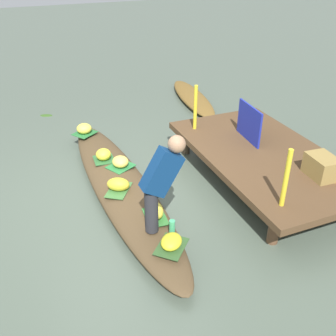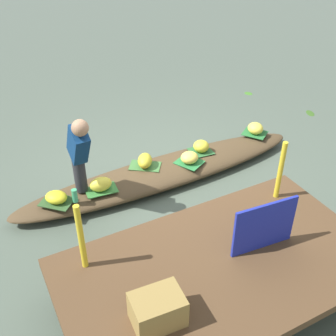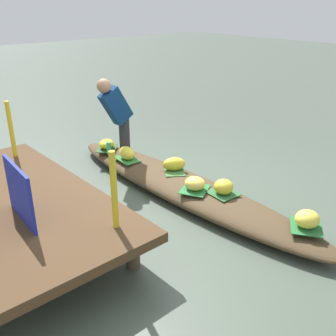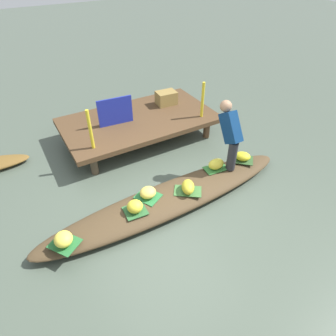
# 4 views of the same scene
# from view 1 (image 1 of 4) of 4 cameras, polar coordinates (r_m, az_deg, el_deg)

# --- Properties ---
(canal_water) EXTENTS (40.00, 40.00, 0.00)m
(canal_water) POSITION_cam_1_polar(r_m,az_deg,el_deg) (5.85, -6.81, -3.68)
(canal_water) COLOR #495648
(canal_water) RESTS_ON ground
(dock_platform) EXTENTS (3.20, 1.80, 0.47)m
(dock_platform) POSITION_cam_1_polar(r_m,az_deg,el_deg) (6.10, 13.92, 1.65)
(dock_platform) COLOR #4E3721
(dock_platform) RESTS_ON ground
(vendor_boat) EXTENTS (4.52, 0.86, 0.25)m
(vendor_boat) POSITION_cam_1_polar(r_m,az_deg,el_deg) (5.78, -6.88, -2.67)
(vendor_boat) COLOR #4B3923
(vendor_boat) RESTS_ON ground
(moored_boat) EXTENTS (2.58, 0.91, 0.17)m
(moored_boat) POSITION_cam_1_polar(r_m,az_deg,el_deg) (9.21, 3.63, 10.19)
(moored_boat) COLOR brown
(moored_boat) RESTS_ON ground
(leaf_mat_0) EXTENTS (0.35, 0.33, 0.01)m
(leaf_mat_0) POSITION_cam_1_polar(r_m,az_deg,el_deg) (6.25, -9.32, 1.24)
(leaf_mat_0) COLOR #2C6131
(leaf_mat_0) RESTS_ON vendor_boat
(banana_bunch_0) EXTENTS (0.25, 0.25, 0.18)m
(banana_bunch_0) POSITION_cam_1_polar(r_m,az_deg,el_deg) (6.21, -9.39, 1.97)
(banana_bunch_0) COLOR yellow
(banana_bunch_0) RESTS_ON vendor_boat
(leaf_mat_1) EXTENTS (0.51, 0.47, 0.01)m
(leaf_mat_1) POSITION_cam_1_polar(r_m,az_deg,el_deg) (5.47, -7.20, -3.17)
(leaf_mat_1) COLOR #3C6E35
(leaf_mat_1) RESTS_ON vendor_boat
(banana_bunch_1) EXTENTS (0.33, 0.38, 0.18)m
(banana_bunch_1) POSITION_cam_1_polar(r_m,az_deg,el_deg) (5.42, -7.26, -2.37)
(banana_bunch_1) COLOR gold
(banana_bunch_1) RESTS_ON vendor_boat
(leaf_mat_2) EXTENTS (0.50, 0.49, 0.01)m
(leaf_mat_2) POSITION_cam_1_polar(r_m,az_deg,el_deg) (4.51, 0.49, -11.35)
(leaf_mat_2) COLOR #2F5027
(leaf_mat_2) RESTS_ON vendor_boat
(banana_bunch_2) EXTENTS (0.37, 0.36, 0.14)m
(banana_bunch_2) POSITION_cam_1_polar(r_m,az_deg,el_deg) (4.46, 0.50, -10.67)
(banana_bunch_2) COLOR yellow
(banana_bunch_2) RESTS_ON vendor_boat
(leaf_mat_3) EXTENTS (0.47, 0.49, 0.01)m
(leaf_mat_3) POSITION_cam_1_polar(r_m,az_deg,el_deg) (7.19, -12.04, 4.99)
(leaf_mat_3) COLOR #266932
(leaf_mat_3) RESTS_ON vendor_boat
(banana_bunch_3) EXTENTS (0.28, 0.30, 0.18)m
(banana_bunch_3) POSITION_cam_1_polar(r_m,az_deg,el_deg) (7.15, -12.12, 5.64)
(banana_bunch_3) COLOR yellow
(banana_bunch_3) RESTS_ON vendor_boat
(leaf_mat_4) EXTENTS (0.45, 0.47, 0.01)m
(leaf_mat_4) POSITION_cam_1_polar(r_m,az_deg,el_deg) (6.03, -6.91, 0.25)
(leaf_mat_4) COLOR #287238
(leaf_mat_4) RESTS_ON vendor_boat
(banana_bunch_4) EXTENTS (0.29, 0.27, 0.17)m
(banana_bunch_4) POSITION_cam_1_polar(r_m,az_deg,el_deg) (5.99, -6.95, 0.92)
(banana_bunch_4) COLOR #F0D153
(banana_bunch_4) RESTS_ON vendor_boat
(leaf_mat_5) EXTENTS (0.44, 0.29, 0.01)m
(leaf_mat_5) POSITION_cam_1_polar(r_m,az_deg,el_deg) (4.94, -1.86, -7.06)
(leaf_mat_5) COLOR #337231
(leaf_mat_5) RESTS_ON vendor_boat
(banana_bunch_5) EXTENTS (0.31, 0.22, 0.19)m
(banana_bunch_5) POSITION_cam_1_polar(r_m,az_deg,el_deg) (4.88, -1.88, -6.18)
(banana_bunch_5) COLOR yellow
(banana_bunch_5) RESTS_ON vendor_boat
(vendor_person) EXTENTS (0.20, 0.54, 1.19)m
(vendor_person) POSITION_cam_1_polar(r_m,az_deg,el_deg) (4.38, -1.04, -1.69)
(vendor_person) COLOR #28282D
(vendor_person) RESTS_ON vendor_boat
(water_bottle) EXTENTS (0.07, 0.07, 0.19)m
(water_bottle) POSITION_cam_1_polar(r_m,az_deg,el_deg) (4.63, 0.59, -8.60)
(water_bottle) COLOR #41A970
(water_bottle) RESTS_ON vendor_boat
(market_banner) EXTENTS (0.71, 0.09, 0.57)m
(market_banner) POSITION_cam_1_polar(r_m,az_deg,el_deg) (6.31, 11.73, 6.44)
(market_banner) COLOR #1C2899
(market_banner) RESTS_ON dock_platform
(railing_post_west) EXTENTS (0.06, 0.06, 0.76)m
(railing_post_west) POSITION_cam_1_polar(r_m,az_deg,el_deg) (6.54, 4.01, 8.78)
(railing_post_west) COLOR gold
(railing_post_west) RESTS_ON dock_platform
(railing_post_east) EXTENTS (0.06, 0.06, 0.76)m
(railing_post_east) POSITION_cam_1_polar(r_m,az_deg,el_deg) (4.74, 16.83, -1.45)
(railing_post_east) COLOR gold
(railing_post_east) RESTS_ON dock_platform
(produce_crate) EXTENTS (0.46, 0.35, 0.30)m
(produce_crate) POSITION_cam_1_polar(r_m,az_deg,el_deg) (5.63, 21.52, 0.19)
(produce_crate) COLOR olive
(produce_crate) RESTS_ON dock_platform
(drifting_plant_0) EXTENTS (0.25, 0.30, 0.01)m
(drifting_plant_0) POSITION_cam_1_polar(r_m,az_deg,el_deg) (8.82, -17.32, 7.34)
(drifting_plant_0) COLOR #34591E
(drifting_plant_0) RESTS_ON ground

